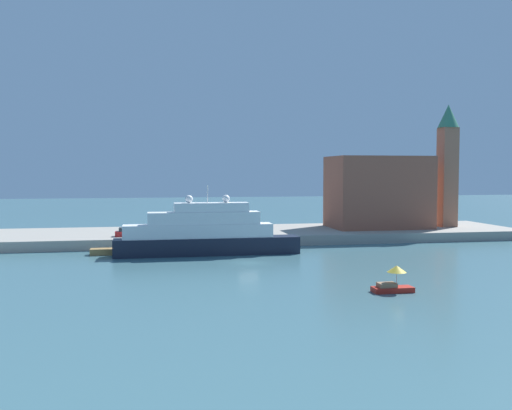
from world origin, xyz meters
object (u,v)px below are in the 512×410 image
large_yacht (205,234)px  person_figure (151,232)px  small_motorboat (393,281)px  work_barge (107,252)px  harbor_building (378,192)px  bell_tower (448,160)px  mooring_bollard (253,234)px  parked_car (128,232)px

large_yacht → person_figure: bearing=130.2°
small_motorboat → work_barge: 45.18m
large_yacht → work_barge: large_yacht is taller
small_motorboat → person_figure: person_figure is taller
harbor_building → person_figure: (-43.05, -9.04, -5.99)m
work_barge → bell_tower: bearing=13.3°
bell_tower → mooring_bollard: size_ratio=35.77×
work_barge → bell_tower: size_ratio=0.20×
work_barge → mooring_bollard: 24.05m
harbor_building → bell_tower: bell_tower is taller
large_yacht → harbor_building: size_ratio=1.51×
parked_car → person_figure: person_figure is taller
work_barge → person_figure: 9.48m
person_figure → large_yacht: bearing=-49.8°
mooring_bollard → large_yacht: bearing=-136.6°
bell_tower → parked_car: (-60.91, -5.77, -12.35)m
person_figure → small_motorboat: bearing=-58.0°
bell_tower → person_figure: 58.96m
large_yacht → mooring_bollard: size_ratio=41.59×
large_yacht → harbor_building: 40.03m
bell_tower → mooring_bollard: bearing=-166.8°
work_barge → harbor_building: size_ratio=0.26×
large_yacht → bell_tower: 53.54m
harbor_building → mooring_bollard: 28.83m
large_yacht → bell_tower: bearing=20.0°
work_barge → parked_car: 9.78m
small_motorboat → parked_car: parked_car is taller
harbor_building → mooring_bollard: harbor_building is taller
large_yacht → work_barge: (-14.47, 2.86, -2.66)m
work_barge → person_figure: size_ratio=2.67×
bell_tower → person_figure: bell_tower is taller
work_barge → mooring_bollard: mooring_bollard is taller
mooring_bollard → harbor_building: bearing=21.0°
large_yacht → parked_car: size_ratio=6.72×
harbor_building → small_motorboat: bearing=-110.9°
large_yacht → parked_car: bearing=134.2°
work_barge → bell_tower: (63.61, 14.98, 14.21)m
harbor_building → person_figure: bearing=-168.1°
parked_car → mooring_bollard: size_ratio=6.19×
bell_tower → parked_car: size_ratio=5.78×
large_yacht → mooring_bollard: 12.27m
large_yacht → mooring_bollard: large_yacht is taller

